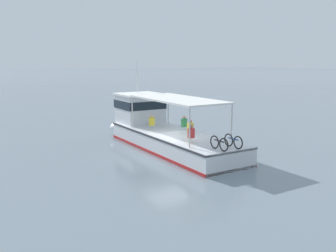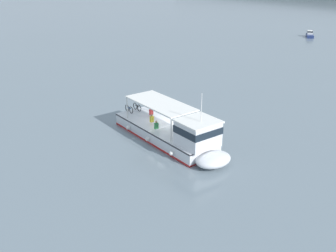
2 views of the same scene
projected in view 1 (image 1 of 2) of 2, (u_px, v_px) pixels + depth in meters
name	position (u px, v px, depth m)	size (l,w,h in m)	color
ground_plane	(170.00, 155.00, 21.35)	(400.00, 400.00, 0.00)	slate
ferry_main	(160.00, 130.00, 23.59)	(12.89, 3.63, 5.32)	silver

